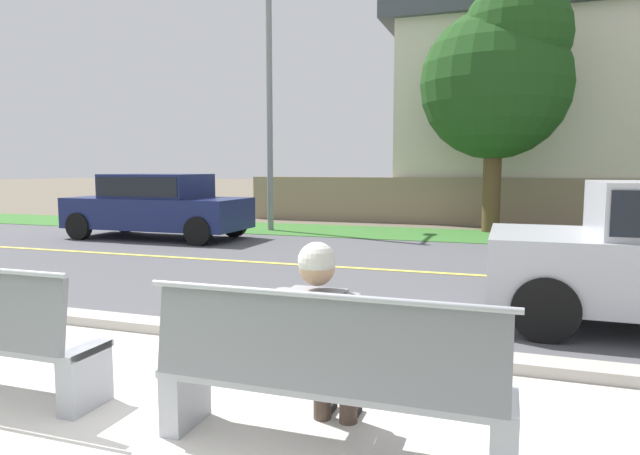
{
  "coord_description": "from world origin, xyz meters",
  "views": [
    {
      "loc": [
        2.34,
        -2.41,
        1.67
      ],
      "look_at": [
        0.3,
        3.59,
        1.0
      ],
      "focal_mm": 31.25,
      "sensor_mm": 36.0,
      "label": 1
    }
  ],
  "objects_px": {
    "bench_right": "(326,380)",
    "shade_tree_far_left": "(500,73)",
    "seated_person_grey": "(322,334)",
    "car_navy_far": "(158,203)",
    "streetlamp": "(272,81)"
  },
  "relations": [
    {
      "from": "bench_right",
      "to": "shade_tree_far_left",
      "type": "xyz_separation_m",
      "value": [
        0.64,
        12.23,
        3.62
      ]
    },
    {
      "from": "seated_person_grey",
      "to": "car_navy_far",
      "type": "height_order",
      "value": "car_navy_far"
    },
    {
      "from": "streetlamp",
      "to": "bench_right",
      "type": "bearing_deg",
      "value": -65.03
    },
    {
      "from": "seated_person_grey",
      "to": "streetlamp",
      "type": "relative_size",
      "value": 0.18
    },
    {
      "from": "shade_tree_far_left",
      "to": "car_navy_far",
      "type": "bearing_deg",
      "value": -153.28
    },
    {
      "from": "car_navy_far",
      "to": "shade_tree_far_left",
      "type": "bearing_deg",
      "value": 26.72
    },
    {
      "from": "streetlamp",
      "to": "shade_tree_far_left",
      "type": "height_order",
      "value": "streetlamp"
    },
    {
      "from": "bench_right",
      "to": "seated_person_grey",
      "type": "relative_size",
      "value": 1.68
    },
    {
      "from": "car_navy_far",
      "to": "streetlamp",
      "type": "distance_m",
      "value": 4.5
    },
    {
      "from": "car_navy_far",
      "to": "streetlamp",
      "type": "bearing_deg",
      "value": 54.85
    },
    {
      "from": "shade_tree_far_left",
      "to": "streetlamp",
      "type": "bearing_deg",
      "value": -168.24
    },
    {
      "from": "streetlamp",
      "to": "car_navy_far",
      "type": "bearing_deg",
      "value": -125.15
    },
    {
      "from": "bench_right",
      "to": "streetlamp",
      "type": "bearing_deg",
      "value": 114.97
    },
    {
      "from": "bench_right",
      "to": "seated_person_grey",
      "type": "bearing_deg",
      "value": 115.48
    },
    {
      "from": "seated_person_grey",
      "to": "streetlamp",
      "type": "xyz_separation_m",
      "value": [
        -5.05,
        10.85,
        3.31
      ]
    }
  ]
}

